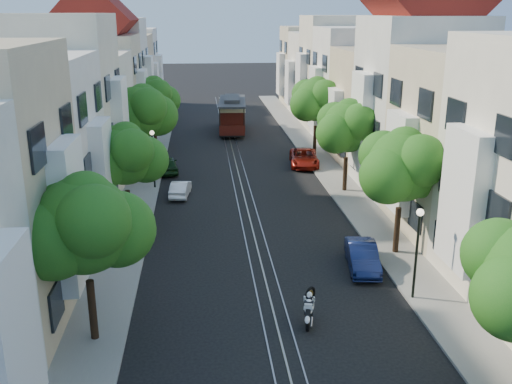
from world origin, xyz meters
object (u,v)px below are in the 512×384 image
object	(u,v)px
tree_e_b	(403,167)
parked_car_e_far	(304,158)
tree_e_d	(317,101)
sportbike_rider	(309,306)
tree_w_c	(143,112)
tree_w_d	(154,98)
parked_car_e_mid	(362,256)
parked_car_w_mid	(180,189)
cable_car	(232,113)
lamp_west	(153,150)
lamp_east	(418,240)
tree_w_b	(126,157)
tree_e_c	(348,128)
tree_w_a	(86,227)
parked_car_w_far	(167,165)

from	to	relation	value
tree_e_b	parked_car_e_far	size ratio (longest dim) A/B	1.37
tree_e_d	sportbike_rider	xyz separation A→B (m)	(-5.94, -28.52, -4.10)
tree_w_c	tree_w_d	size ratio (longest dim) A/B	1.09
parked_car_e_mid	parked_car_w_mid	size ratio (longest dim) A/B	1.20
tree_w_d	cable_car	xyz separation A→B (m)	(7.64, 6.12, -2.59)
lamp_west	parked_car_w_mid	bearing A→B (deg)	-45.41
lamp_east	parked_car_w_mid	bearing A→B (deg)	123.65
tree_w_c	tree_e_d	bearing A→B (deg)	22.62
tree_w_b	tree_w_d	xyz separation A→B (m)	(0.00, 22.00, 0.20)
tree_e_c	tree_w_a	distance (m)	23.05
lamp_east	parked_car_w_far	size ratio (longest dim) A/B	1.07
tree_e_d	parked_car_w_far	distance (m)	14.32
sportbike_rider	cable_car	distance (m)	39.67
parked_car_e_far	tree_w_d	bearing A→B (deg)	152.32
tree_w_c	parked_car_e_far	world-z (taller)	tree_w_c
tree_w_a	parked_car_w_far	bearing A→B (deg)	86.38
tree_e_d	parked_car_w_mid	size ratio (longest dim) A/B	2.07
tree_w_b	tree_e_c	bearing A→B (deg)	22.62
tree_w_c	tree_w_a	bearing A→B (deg)	-90.00
sportbike_rider	lamp_west	bearing A→B (deg)	125.96
sportbike_rider	parked_car_e_far	size ratio (longest dim) A/B	0.37
tree_w_d	tree_w_c	bearing A→B (deg)	-90.00
tree_w_b	parked_car_w_far	world-z (taller)	tree_w_b
tree_w_d	lamp_west	distance (m)	14.11
tree_e_c	tree_w_d	size ratio (longest dim) A/B	1.00
lamp_west	cable_car	bearing A→B (deg)	71.30
tree_w_b	sportbike_rider	size ratio (longest dim) A/B	3.51
parked_car_w_mid	parked_car_w_far	size ratio (longest dim) A/B	0.85
tree_e_b	parked_car_w_mid	size ratio (longest dim) A/B	2.02
parked_car_e_mid	parked_car_w_far	world-z (taller)	parked_car_w_far
tree_e_d	lamp_east	xyz separation A→B (m)	(-0.96, -26.98, -2.02)
tree_w_c	tree_e_b	bearing A→B (deg)	-48.01
lamp_east	lamp_west	world-z (taller)	same
tree_w_a	parked_car_e_mid	size ratio (longest dim) A/B	1.68
sportbike_rider	cable_car	xyz separation A→B (m)	(-0.82, 39.64, 1.23)
tree_e_d	tree_w_b	xyz separation A→B (m)	(-14.40, -17.00, -0.47)
tree_w_b	parked_car_w_mid	bearing A→B (deg)	65.81
sportbike_rider	tree_e_b	bearing A→B (deg)	62.34
tree_w_d	parked_car_w_far	bearing A→B (deg)	-80.97
cable_car	sportbike_rider	bearing A→B (deg)	-84.98
tree_e_c	parked_car_e_mid	bearing A→B (deg)	-100.47
tree_e_c	lamp_west	distance (m)	13.82
parked_car_e_far	cable_car	bearing A→B (deg)	115.42
lamp_west	sportbike_rider	size ratio (longest dim) A/B	2.33
lamp_west	parked_car_e_far	bearing A→B (deg)	24.38
tree_e_c	lamp_east	size ratio (longest dim) A/B	1.57
cable_car	tree_e_b	bearing A→B (deg)	-74.62
tree_e_b	sportbike_rider	distance (m)	9.68
parked_car_w_mid	parked_car_w_far	bearing A→B (deg)	-72.49
tree_w_c	cable_car	distance (m)	18.99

